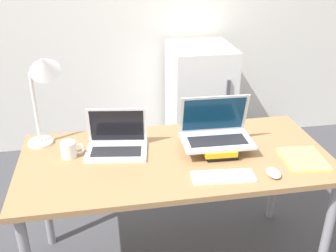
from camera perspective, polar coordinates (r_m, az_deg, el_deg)
name	(u,v)px	position (r m, az deg, el deg)	size (l,w,h in m)	color
desk	(175,168)	(2.13, 1.09, -6.14)	(1.64, 0.77, 0.76)	#9E754C
laptop_left	(117,143)	(2.14, -7.46, -2.44)	(0.35, 0.26, 0.23)	silver
book_stack	(217,146)	(2.14, 7.06, -2.92)	(0.18, 0.26, 0.06)	black
laptop_on_books	(216,132)	(2.13, 6.95, -0.83)	(0.38, 0.25, 0.24)	silver
wireless_keyboard	(223,177)	(1.93, 8.01, -7.27)	(0.31, 0.13, 0.01)	white
mouse	(273,173)	(1.99, 15.06, -6.59)	(0.07, 0.10, 0.03)	white
notepad	(303,159)	(2.18, 19.05, -4.54)	(0.23, 0.26, 0.01)	#EFE066
mug	(69,149)	(2.13, -14.13, -3.32)	(0.12, 0.08, 0.09)	white
desk_lamp	(43,76)	(2.14, -17.73, 6.99)	(0.23, 0.20, 0.55)	white
mini_fridge	(199,103)	(3.44, 4.58, 3.33)	(0.51, 0.58, 1.01)	white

